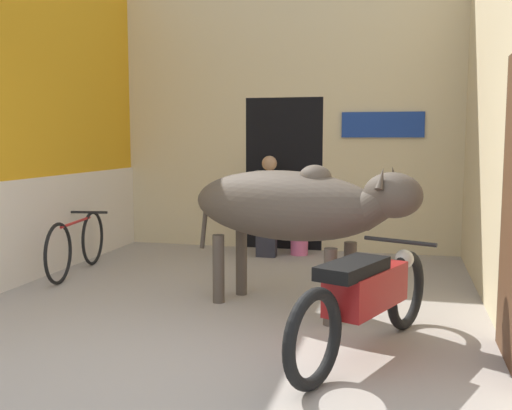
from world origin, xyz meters
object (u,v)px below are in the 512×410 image
bicycle (77,244)px  cow (291,207)px  motorcycle_near (366,295)px  plastic_stool (299,236)px  shopkeeper_seated (269,203)px

bicycle → cow: bearing=-17.9°
cow → motorcycle_near: 1.30m
cow → plastic_stool: bearing=98.0°
cow → shopkeeper_seated: (-0.74, 2.40, -0.24)m
shopkeeper_seated → plastic_stool: (0.39, 0.11, -0.43)m
motorcycle_near → shopkeeper_seated: 3.67m
cow → bicycle: cow is taller
motorcycle_near → shopkeeper_seated: size_ratio=1.50×
plastic_stool → shopkeeper_seated: bearing=-163.5°
cow → plastic_stool: cow is taller
bicycle → plastic_stool: bicycle is taller
bicycle → plastic_stool: (2.24, 1.67, -0.08)m
shopkeeper_seated → plastic_stool: size_ratio=2.72×
motorcycle_near → plastic_stool: 3.64m
plastic_stool → motorcycle_near: bearing=-72.9°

